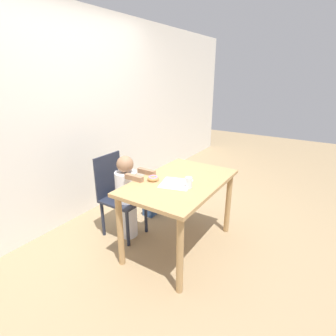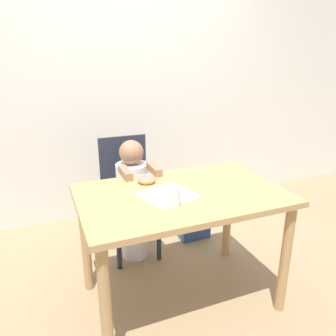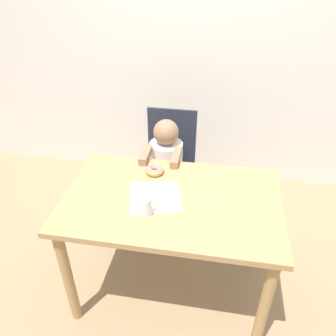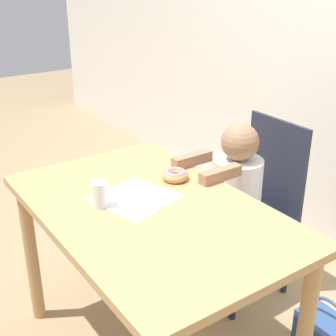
{
  "view_description": "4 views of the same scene",
  "coord_description": "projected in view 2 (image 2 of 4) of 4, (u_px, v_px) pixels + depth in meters",
  "views": [
    {
      "loc": [
        -2.07,
        -1.19,
        1.75
      ],
      "look_at": [
        -0.04,
        0.12,
        0.88
      ],
      "focal_mm": 28.0,
      "sensor_mm": 36.0,
      "label": 1
    },
    {
      "loc": [
        -0.74,
        -1.62,
        1.53
      ],
      "look_at": [
        -0.04,
        0.12,
        0.88
      ],
      "focal_mm": 35.0,
      "sensor_mm": 36.0,
      "label": 2
    },
    {
      "loc": [
        0.22,
        -1.41,
        1.91
      ],
      "look_at": [
        -0.04,
        0.12,
        0.88
      ],
      "focal_mm": 35.0,
      "sensor_mm": 36.0,
      "label": 3
    },
    {
      "loc": [
        1.35,
        -0.85,
        1.63
      ],
      "look_at": [
        -0.04,
        0.12,
        0.88
      ],
      "focal_mm": 50.0,
      "sensor_mm": 36.0,
      "label": 4
    }
  ],
  "objects": [
    {
      "name": "ground_plane",
      "position": [
        180.0,
        297.0,
        2.18
      ],
      "size": [
        12.0,
        12.0,
        0.0
      ],
      "primitive_type": "plane",
      "color": "#997F5B"
    },
    {
      "name": "wall_back",
      "position": [
        119.0,
        87.0,
        3.04
      ],
      "size": [
        8.0,
        0.05,
        2.5
      ],
      "color": "silver",
      "rests_on": "ground_plane"
    },
    {
      "name": "dining_table",
      "position": [
        181.0,
        209.0,
        1.97
      ],
      "size": [
        1.21,
        0.77,
        0.76
      ],
      "color": "tan",
      "rests_on": "ground_plane"
    },
    {
      "name": "chair",
      "position": [
        129.0,
        196.0,
        2.61
      ],
      "size": [
        0.38,
        0.43,
        0.92
      ],
      "color": "#232838",
      "rests_on": "ground_plane"
    },
    {
      "name": "child_figure",
      "position": [
        133.0,
        200.0,
        2.49
      ],
      "size": [
        0.25,
        0.42,
        0.95
      ],
      "color": "white",
      "rests_on": "ground_plane"
    },
    {
      "name": "donut",
      "position": [
        147.0,
        179.0,
        2.07
      ],
      "size": [
        0.11,
        0.11,
        0.04
      ],
      "color": "tan",
      "rests_on": "dining_table"
    },
    {
      "name": "napkin",
      "position": [
        168.0,
        195.0,
        1.89
      ],
      "size": [
        0.34,
        0.34,
        0.0
      ],
      "color": "white",
      "rests_on": "dining_table"
    },
    {
      "name": "handbag",
      "position": [
        194.0,
        227.0,
        2.87
      ],
      "size": [
        0.26,
        0.15,
        0.29
      ],
      "color": "#2D4C84",
      "rests_on": "ground_plane"
    },
    {
      "name": "cup",
      "position": [
        175.0,
        197.0,
        1.74
      ],
      "size": [
        0.06,
        0.06,
        0.1
      ],
      "color": "white",
      "rests_on": "dining_table"
    }
  ]
}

